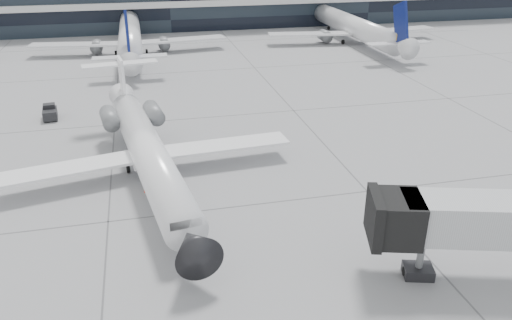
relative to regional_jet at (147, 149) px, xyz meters
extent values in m
plane|color=gray|center=(6.84, -6.90, -2.47)|extent=(220.00, 220.00, 0.00)
cube|color=black|center=(6.84, 75.10, 2.53)|extent=(170.00, 22.00, 10.00)
cylinder|color=white|center=(0.13, -0.90, -0.08)|extent=(6.38, 25.16, 2.81)
cone|color=black|center=(2.14, -14.72, -0.08)|extent=(3.20, 3.29, 2.81)
cone|color=white|center=(-1.91, 13.13, 0.24)|extent=(3.13, 3.69, 2.67)
cube|color=white|center=(-6.72, -0.84, -0.81)|extent=(11.78, 5.08, 0.23)
cube|color=white|center=(6.68, 1.11, -0.81)|extent=(11.63, 3.56, 0.23)
cylinder|color=slate|center=(-3.16, 7.26, 0.34)|extent=(2.06, 3.73, 1.56)
cylinder|color=slate|center=(0.96, 7.86, 0.34)|extent=(2.06, 3.73, 1.56)
cube|color=white|center=(-1.82, 12.51, 2.42)|extent=(0.68, 2.72, 4.69)
cube|color=white|center=(-1.88, 12.92, 4.09)|extent=(7.67, 2.73, 0.17)
cylinder|color=black|center=(1.56, -10.70, -2.18)|extent=(0.27, 0.60, 0.58)
cylinder|color=black|center=(-1.72, 0.94, -2.14)|extent=(0.34, 0.70, 0.67)
cylinder|color=black|center=(1.38, 1.39, -2.14)|extent=(0.34, 0.70, 0.67)
cube|color=black|center=(13.70, -17.03, 1.54)|extent=(3.24, 3.63, 2.68)
cylinder|color=slate|center=(15.26, -17.48, -1.14)|extent=(0.42, 0.42, 2.68)
cube|color=black|center=(15.26, -17.48, -2.14)|extent=(2.02, 1.76, 0.67)
cone|color=#F5370C|center=(-0.31, -2.90, -2.17)|extent=(0.40, 0.40, 0.62)
cube|color=#F5370C|center=(-0.31, -2.90, -2.46)|extent=(0.44, 0.44, 0.03)
cube|color=black|center=(-10.03, 16.48, -1.86)|extent=(1.73, 2.62, 1.01)
cube|color=black|center=(-10.09, 17.04, -1.18)|extent=(1.34, 1.15, 0.56)
cylinder|color=black|center=(-10.74, 17.30, -2.23)|extent=(0.26, 0.51, 0.49)
cylinder|color=black|center=(-9.52, 17.44, -2.23)|extent=(0.26, 0.51, 0.49)
cylinder|color=black|center=(-10.54, 15.52, -2.23)|extent=(0.26, 0.51, 0.49)
cylinder|color=black|center=(-9.31, 15.66, -2.23)|extent=(0.26, 0.51, 0.49)
camera|label=1|loc=(0.22, -38.99, 16.57)|focal=35.00mm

